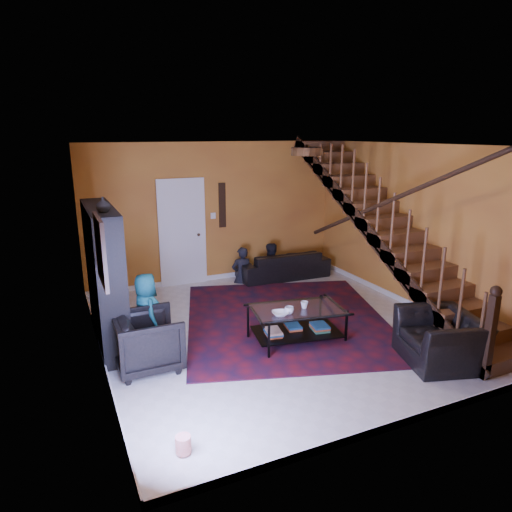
# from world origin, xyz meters

# --- Properties ---
(floor) EXTENTS (5.50, 5.50, 0.00)m
(floor) POSITION_xyz_m (0.00, 0.00, 0.00)
(floor) COLOR beige
(floor) RESTS_ON ground
(room) EXTENTS (5.50, 5.50, 5.50)m
(room) POSITION_xyz_m (-1.33, 1.33, 0.05)
(room) COLOR orange
(room) RESTS_ON ground
(staircase) EXTENTS (0.95, 5.02, 3.18)m
(staircase) POSITION_xyz_m (2.12, -0.00, 1.40)
(staircase) COLOR brown
(staircase) RESTS_ON floor
(bookshelf) EXTENTS (0.35, 1.80, 2.00)m
(bookshelf) POSITION_xyz_m (-2.40, 0.60, 0.96)
(bookshelf) COLOR black
(bookshelf) RESTS_ON floor
(door) EXTENTS (0.82, 0.05, 2.05)m
(door) POSITION_xyz_m (-0.70, 2.73, 1.02)
(door) COLOR silver
(door) RESTS_ON floor
(framed_picture) EXTENTS (0.04, 0.74, 0.74)m
(framed_picture) POSITION_xyz_m (-2.57, -0.90, 1.75)
(framed_picture) COLOR #97351B
(framed_picture) RESTS_ON room
(wall_hanging) EXTENTS (0.14, 0.03, 0.90)m
(wall_hanging) POSITION_xyz_m (0.15, 2.73, 1.55)
(wall_hanging) COLOR black
(wall_hanging) RESTS_ON room
(ceiling_fixture) EXTENTS (0.40, 0.40, 0.10)m
(ceiling_fixture) POSITION_xyz_m (0.00, -0.80, 2.74)
(ceiling_fixture) COLOR #3F2814
(ceiling_fixture) RESTS_ON room
(rug) EXTENTS (4.11, 4.41, 0.02)m
(rug) POSITION_xyz_m (0.32, 0.25, 0.01)
(rug) COLOR #4D0D15
(rug) RESTS_ON floor
(sofa) EXTENTS (1.93, 0.80, 0.56)m
(sofa) POSITION_xyz_m (1.33, 2.30, 0.28)
(sofa) COLOR black
(sofa) RESTS_ON floor
(armchair_left) EXTENTS (0.83, 0.80, 0.75)m
(armchair_left) POSITION_xyz_m (-2.05, -0.41, 0.37)
(armchair_left) COLOR black
(armchair_left) RESTS_ON floor
(armchair_right) EXTENTS (1.15, 1.24, 0.67)m
(armchair_right) POSITION_xyz_m (1.50, -1.85, 0.33)
(armchair_right) COLOR black
(armchair_right) RESTS_ON floor
(person_adult_a) EXTENTS (0.46, 0.32, 1.19)m
(person_adult_a) POSITION_xyz_m (0.41, 2.35, 0.14)
(person_adult_a) COLOR black
(person_adult_a) RESTS_ON sofa
(person_adult_b) EXTENTS (0.62, 0.50, 1.20)m
(person_adult_b) POSITION_xyz_m (1.04, 2.35, 0.15)
(person_adult_b) COLOR black
(person_adult_b) RESTS_ON sofa
(person_child) EXTENTS (0.42, 0.59, 1.12)m
(person_child) POSITION_xyz_m (-1.95, 0.13, 0.56)
(person_child) COLOR #196160
(person_child) RESTS_ON armchair_left
(coffee_table) EXTENTS (1.43, 0.99, 0.50)m
(coffee_table) POSITION_xyz_m (0.10, -0.48, 0.29)
(coffee_table) COLOR black
(coffee_table) RESTS_ON floor
(cup_a) EXTENTS (0.17, 0.17, 0.10)m
(cup_a) POSITION_xyz_m (-0.10, -0.61, 0.55)
(cup_a) COLOR #999999
(cup_a) RESTS_ON coffee_table
(cup_b) EXTENTS (0.14, 0.14, 0.10)m
(cup_b) POSITION_xyz_m (0.20, -0.52, 0.55)
(cup_b) COLOR #999999
(cup_b) RESTS_ON coffee_table
(bowl) EXTENTS (0.27, 0.27, 0.06)m
(bowl) POSITION_xyz_m (-0.25, -0.61, 0.53)
(bowl) COLOR #999999
(bowl) RESTS_ON coffee_table
(vase) EXTENTS (0.18, 0.18, 0.19)m
(vase) POSITION_xyz_m (-2.41, 0.10, 2.10)
(vase) COLOR #999999
(vase) RESTS_ON bookshelf
(popcorn_bucket) EXTENTS (0.20, 0.20, 0.17)m
(popcorn_bucket) POSITION_xyz_m (-2.10, -2.21, 0.11)
(popcorn_bucket) COLOR red
(popcorn_bucket) RESTS_ON rug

